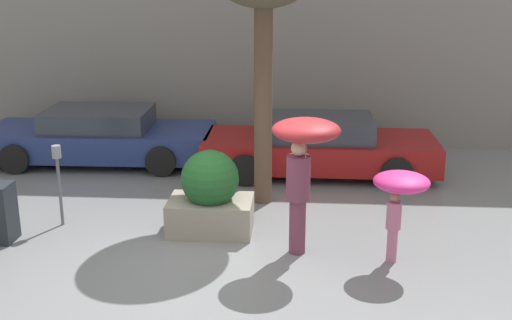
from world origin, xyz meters
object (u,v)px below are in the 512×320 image
at_px(person_adult, 303,151).
at_px(person_child, 400,189).
at_px(planter_box, 210,195).
at_px(parked_car_far, 100,137).
at_px(parking_meter, 58,169).
at_px(parked_car_near, 320,147).

relative_size(person_adult, person_child, 1.52).
height_order(planter_box, parked_car_far, planter_box).
height_order(person_adult, parking_meter, person_adult).
bearing_deg(parked_car_far, parking_meter, -173.72).
relative_size(parked_car_near, parked_car_far, 0.96).
xyz_separation_m(person_adult, parked_car_near, (0.34, 3.94, -1.01)).
relative_size(person_adult, parking_meter, 1.52).
distance_m(planter_box, parked_car_far, 4.61).
bearing_deg(person_adult, planter_box, -156.54).
bearing_deg(planter_box, parked_car_far, 128.60).
relative_size(planter_box, person_adult, 0.65).
bearing_deg(parking_meter, person_child, -11.47).
distance_m(person_child, parking_meter, 5.26).
bearing_deg(person_child, parking_meter, -142.56).
height_order(planter_box, person_adult, person_adult).
bearing_deg(planter_box, parked_car_near, 60.99).
relative_size(planter_box, person_child, 0.99).
relative_size(person_adult, parked_car_near, 0.44).
distance_m(planter_box, person_child, 2.94).
relative_size(planter_box, parked_car_near, 0.29).
height_order(parked_car_far, parking_meter, parking_meter).
bearing_deg(parking_meter, planter_box, -2.18).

